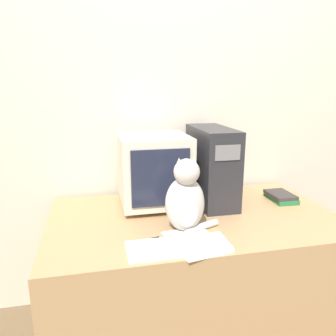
{
  "coord_description": "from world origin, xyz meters",
  "views": [
    {
      "loc": [
        -0.5,
        -1.13,
        1.42
      ],
      "look_at": [
        -0.14,
        0.47,
        1.01
      ],
      "focal_mm": 35.0,
      "sensor_mm": 36.0,
      "label": 1
    }
  ],
  "objects": [
    {
      "name": "paper_sheet",
      "position": [
        -0.09,
        0.15,
        0.75
      ],
      "size": [
        0.26,
        0.33,
        0.0
      ],
      "color": "white",
      "rests_on": "desk"
    },
    {
      "name": "pen",
      "position": [
        -0.31,
        0.2,
        0.75
      ],
      "size": [
        0.15,
        0.04,
        0.01
      ],
      "color": "black",
      "rests_on": "desk"
    },
    {
      "name": "crt_monitor",
      "position": [
        -0.18,
        0.64,
        0.96
      ],
      "size": [
        0.38,
        0.39,
        0.41
      ],
      "color": "beige",
      "rests_on": "desk"
    },
    {
      "name": "keyboard",
      "position": [
        -0.18,
        0.11,
        0.75
      ],
      "size": [
        0.44,
        0.17,
        0.02
      ],
      "color": "silver",
      "rests_on": "desk"
    },
    {
      "name": "book_stack",
      "position": [
        0.58,
        0.56,
        0.77
      ],
      "size": [
        0.14,
        0.21,
        0.05
      ],
      "color": "#28703D",
      "rests_on": "desk"
    },
    {
      "name": "computer_tower",
      "position": [
        0.16,
        0.63,
        0.97
      ],
      "size": [
        0.19,
        0.45,
        0.45
      ],
      "color": "#28282D",
      "rests_on": "desk"
    },
    {
      "name": "wall_back",
      "position": [
        0.0,
        0.95,
        1.25
      ],
      "size": [
        7.0,
        0.05,
        2.5
      ],
      "color": "beige",
      "rests_on": "ground_plane"
    },
    {
      "name": "desk",
      "position": [
        0.0,
        0.44,
        0.37
      ],
      "size": [
        1.53,
        0.89,
        0.74
      ],
      "color": "tan",
      "rests_on": "ground_plane"
    },
    {
      "name": "cat",
      "position": [
        -0.1,
        0.27,
        0.9
      ],
      "size": [
        0.27,
        0.22,
        0.37
      ],
      "rotation": [
        0.0,
        0.0,
        -0.04
      ],
      "color": "silver",
      "rests_on": "desk"
    }
  ]
}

